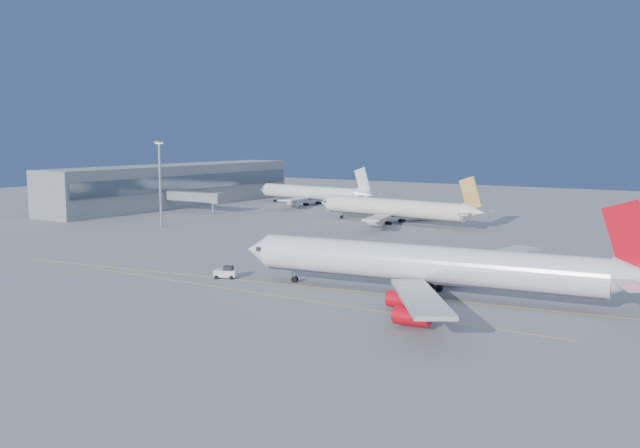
{
  "coord_description": "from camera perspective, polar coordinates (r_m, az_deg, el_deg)",
  "views": [
    {
      "loc": [
        70.22,
        -104.32,
        25.67
      ],
      "look_at": [
        -11.03,
        21.08,
        7.0
      ],
      "focal_mm": 40.0,
      "sensor_mm": 36.0,
      "label": 1
    }
  ],
  "objects": [
    {
      "name": "ground",
      "position": [
        128.35,
        -0.99,
        -4.42
      ],
      "size": [
        500.0,
        500.0,
        0.0
      ],
      "primitive_type": "plane",
      "color": "slate",
      "rests_on": "ground"
    },
    {
      "name": "taxiway_lines",
      "position": [
        141.84,
        -4.5,
        -3.32
      ],
      "size": [
        118.86,
        140.0,
        0.02
      ],
      "color": "#DDC10C",
      "rests_on": "ground"
    },
    {
      "name": "airliner_third",
      "position": [
        263.13,
        -0.57,
        2.49
      ],
      "size": [
        54.76,
        50.14,
        14.69
      ],
      "rotation": [
        0.0,
        0.0,
        -0.12
      ],
      "color": "white",
      "rests_on": "ground"
    },
    {
      "name": "airliner_etihad",
      "position": [
        208.8,
        6.13,
        1.26
      ],
      "size": [
        56.66,
        52.03,
        14.79
      ],
      "rotation": [
        0.0,
        0.0,
        -0.11
      ],
      "color": "beige",
      "rests_on": "ground"
    },
    {
      "name": "airliner_virgin",
      "position": [
        115.03,
        8.86,
        -3.27
      ],
      "size": [
        68.35,
        61.02,
        16.86
      ],
      "rotation": [
        0.0,
        0.0,
        0.11
      ],
      "color": "white",
      "rests_on": "ground"
    },
    {
      "name": "pushback_tug",
      "position": [
        129.94,
        -7.54,
        -3.87
      ],
      "size": [
        4.44,
        3.72,
        2.24
      ],
      "rotation": [
        0.0,
        0.0,
        0.46
      ],
      "color": "white",
      "rests_on": "ground"
    },
    {
      "name": "light_mast",
      "position": [
        204.27,
        -12.69,
        3.73
      ],
      "size": [
        2.08,
        2.08,
        24.06
      ],
      "color": "gray",
      "rests_on": "ground"
    },
    {
      "name": "terminal",
      "position": [
        265.43,
        -11.41,
        3.06
      ],
      "size": [
        18.4,
        110.0,
        15.0
      ],
      "color": "gray",
      "rests_on": "ground"
    },
    {
      "name": "jet_bridge",
      "position": [
        241.22,
        -9.84,
        2.14
      ],
      "size": [
        23.6,
        3.6,
        6.9
      ],
      "color": "gray",
      "rests_on": "ground"
    }
  ]
}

